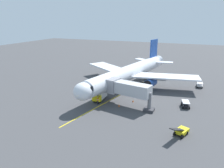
# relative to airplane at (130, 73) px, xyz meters

# --- Properties ---
(ground_plane) EXTENTS (220.00, 220.00, 0.00)m
(ground_plane) POSITION_rel_airplane_xyz_m (-1.02, -0.61, -4.00)
(ground_plane) COLOR #424244
(apron_lead_in_line) EXTENTS (8.21, 39.24, 0.01)m
(apron_lead_in_line) POSITION_rel_airplane_xyz_m (0.06, 6.28, -4.00)
(apron_lead_in_line) COLOR yellow
(apron_lead_in_line) RESTS_ON ground
(airplane) EXTENTS (34.11, 40.09, 11.50)m
(airplane) POSITION_rel_airplane_xyz_m (0.00, 0.00, 0.00)
(airplane) COLOR silver
(airplane) RESTS_ON ground
(jet_bridge) EXTENTS (11.51, 4.92, 5.40)m
(jet_bridge) POSITION_rel_airplane_xyz_m (-3.01, 12.12, -0.24)
(jet_bridge) COLOR #B7B7BC
(jet_bridge) RESTS_ON ground
(ground_crew_marshaller) EXTENTS (0.38, 0.47, 1.71)m
(ground_crew_marshaller) POSITION_rel_airplane_xyz_m (2.46, 14.20, -3.12)
(ground_crew_marshaller) COLOR #23232D
(ground_crew_marshaller) RESTS_ON ground
(ground_crew_wing_walker) EXTENTS (0.30, 0.43, 1.71)m
(ground_crew_wing_walker) POSITION_rel_airplane_xyz_m (4.15, 9.29, -3.12)
(ground_crew_wing_walker) COLOR #23232D
(ground_crew_wing_walker) RESTS_ON ground
(belt_loader_near_nose) EXTENTS (2.83, 4.69, 2.32)m
(belt_loader_near_nose) POSITION_rel_airplane_xyz_m (-15.37, 20.32, -3.29)
(belt_loader_near_nose) COLOR yellow
(belt_loader_near_nose) RESTS_ON ground
(baggage_cart_portside) EXTENTS (2.05, 2.85, 1.27)m
(baggage_cart_portside) POSITION_rel_airplane_xyz_m (-15.12, 8.35, -3.35)
(baggage_cart_portside) COLOR black
(baggage_cart_portside) RESTS_ON ground
(box_truck_starboard_side) EXTENTS (2.26, 4.72, 2.62)m
(box_truck_starboard_side) POSITION_rel_airplane_xyz_m (3.25, 11.42, -2.62)
(box_truck_starboard_side) COLOR yellow
(box_truck_starboard_side) RESTS_ON ground
(baggage_cart_rear_apron) EXTENTS (1.73, 2.70, 1.27)m
(baggage_cart_rear_apron) POSITION_rel_airplane_xyz_m (-17.57, -7.31, -3.35)
(baggage_cart_rear_apron) COLOR white
(baggage_cart_rear_apron) RESTS_ON ground
(safety_cone_nose_left) EXTENTS (0.32, 0.32, 0.55)m
(safety_cone_nose_left) POSITION_rel_airplane_xyz_m (-2.15, 13.39, -3.73)
(safety_cone_nose_left) COLOR #F2590F
(safety_cone_nose_left) RESTS_ON ground
(safety_cone_nose_right) EXTENTS (0.32, 0.32, 0.55)m
(safety_cone_nose_right) POSITION_rel_airplane_xyz_m (-4.15, 9.90, -3.73)
(safety_cone_nose_right) COLOR #F2590F
(safety_cone_nose_right) RESTS_ON ground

